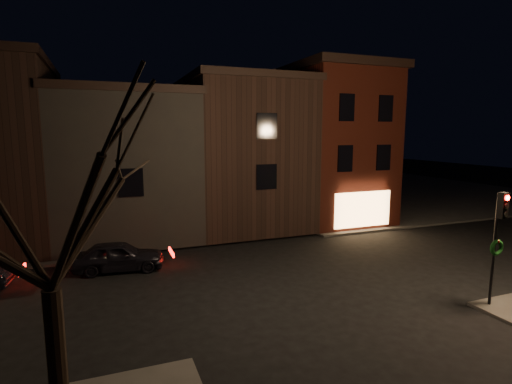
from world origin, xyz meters
TOP-DOWN VIEW (x-y plane):
  - ground at (0.00, 0.00)m, footprint 120.00×120.00m
  - sidewalk_far_right at (20.00, 20.00)m, footprint 30.00×30.00m
  - corner_building at (8.00, 9.47)m, footprint 6.50×8.50m
  - row_building_a at (1.50, 10.50)m, footprint 7.30×10.30m
  - row_building_b at (-5.75, 10.50)m, footprint 7.80×10.30m
  - traffic_signal at (5.60, -5.51)m, footprint 0.58×0.38m
  - bare_tree_left at (-8.00, -7.00)m, footprint 5.60×5.60m
  - parked_car_a at (-6.55, 3.36)m, footprint 4.11×2.05m

SIDE VIEW (x-z plane):
  - ground at x=0.00m, z-range 0.00..0.00m
  - sidewalk_far_right at x=20.00m, z-range 0.00..0.12m
  - parked_car_a at x=-6.55m, z-range 0.00..1.34m
  - traffic_signal at x=5.60m, z-range 0.78..4.83m
  - row_building_b at x=-5.75m, z-range 0.13..8.53m
  - row_building_a at x=1.50m, z-range 0.13..9.53m
  - corner_building at x=8.00m, z-range 0.15..10.65m
  - bare_tree_left at x=-8.00m, z-range 1.68..9.18m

